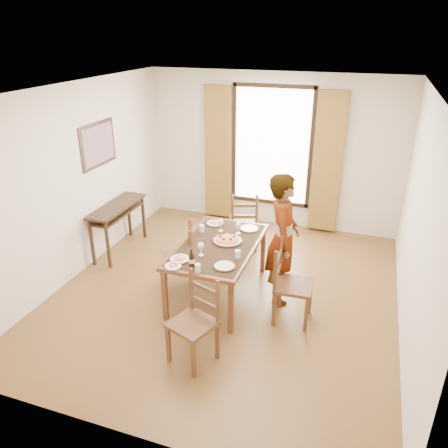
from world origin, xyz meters
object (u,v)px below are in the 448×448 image
(console_table, at_px, (117,212))
(dining_table, at_px, (218,248))
(man, at_px, (283,239))
(pasta_platter, at_px, (227,238))

(console_table, distance_m, dining_table, 2.04)
(man, bearing_deg, dining_table, 92.10)
(console_table, bearing_deg, dining_table, -18.98)
(dining_table, relative_size, pasta_platter, 4.13)
(man, distance_m, pasta_platter, 0.73)
(dining_table, xyz_separation_m, man, (0.82, 0.17, 0.19))
(console_table, relative_size, dining_table, 0.73)
(dining_table, bearing_deg, pasta_platter, 48.70)
(dining_table, bearing_deg, man, 11.95)
(man, bearing_deg, pasta_platter, 85.64)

